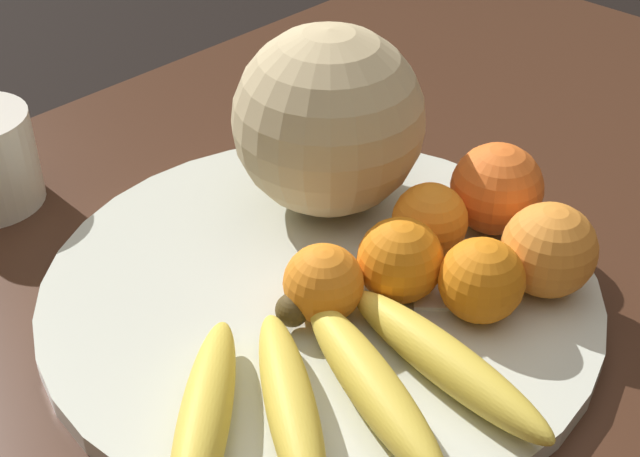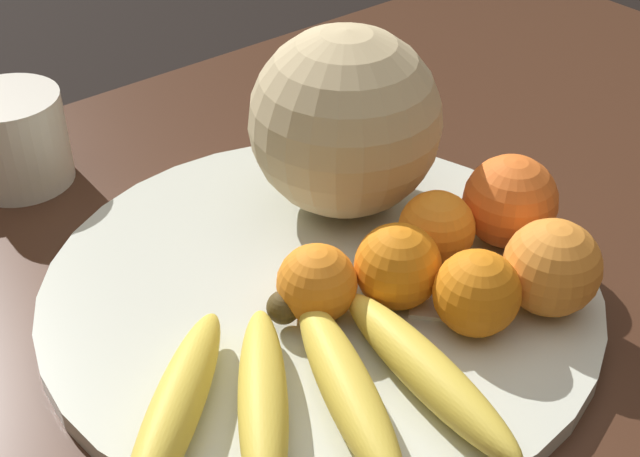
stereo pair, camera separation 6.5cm
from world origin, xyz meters
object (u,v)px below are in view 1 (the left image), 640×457
object	(u,v)px
orange_front_left	(498,190)
orange_mid_center	(549,250)
melon	(329,121)
produce_tag	(431,278)
orange_front_right	(481,280)
orange_back_right	(323,283)
kitchen_table	(313,457)
fruit_bowl	(320,289)
orange_top_small	(430,221)
orange_back_left	(397,259)
banana_bunch	(332,390)

from	to	relation	value
orange_front_left	orange_mid_center	bearing A→B (deg)	-118.19
melon	produce_tag	size ratio (longest dim) A/B	2.10
orange_front_left	orange_front_right	distance (m)	0.11
orange_back_right	produce_tag	xyz separation A→B (m)	(0.09, -0.03, -0.03)
kitchen_table	produce_tag	bearing A→B (deg)	-3.35
orange_back_right	produce_tag	distance (m)	0.10
fruit_bowl	melon	bearing A→B (deg)	40.58
fruit_bowl	orange_top_small	size ratio (longest dim) A/B	7.10
orange_front_left	orange_front_right	size ratio (longest dim) A/B	1.21
orange_front_right	orange_top_small	size ratio (longest dim) A/B	1.04
orange_back_left	produce_tag	xyz separation A→B (m)	(0.03, -0.01, -0.03)
kitchen_table	orange_front_right	size ratio (longest dim) A/B	23.77
orange_back_right	orange_top_small	distance (m)	0.11
orange_front_left	orange_front_right	world-z (taller)	orange_front_left
kitchen_table	produce_tag	size ratio (longest dim) A/B	19.73
fruit_bowl	melon	size ratio (longest dim) A/B	2.69
banana_bunch	fruit_bowl	bearing A→B (deg)	165.02
orange_back_left	orange_mid_center	bearing A→B (deg)	-42.84
kitchen_table	orange_back_left	distance (m)	0.17
fruit_bowl	orange_front_right	xyz separation A→B (m)	(0.05, -0.11, 0.04)
banana_bunch	melon	bearing A→B (deg)	161.82
orange_front_right	orange_back_left	bearing A→B (deg)	111.89
orange_mid_center	orange_back_right	world-z (taller)	orange_mid_center
orange_back_left	orange_front_left	bearing A→B (deg)	-2.03
kitchen_table	orange_front_right	xyz separation A→B (m)	(0.11, -0.06, 0.14)
fruit_bowl	produce_tag	size ratio (longest dim) A/B	5.66
orange_back_left	melon	bearing A→B (deg)	66.41
orange_back_right	produce_tag	world-z (taller)	orange_back_right
orange_mid_center	produce_tag	world-z (taller)	orange_mid_center
orange_front_right	orange_back_left	xyz separation A→B (m)	(-0.02, 0.06, 0.00)
fruit_bowl	melon	distance (m)	0.14
orange_front_right	produce_tag	world-z (taller)	orange_front_right
produce_tag	fruit_bowl	bearing A→B (deg)	93.94
orange_front_right	orange_back_left	distance (m)	0.06
kitchen_table	orange_back_right	xyz separation A→B (m)	(0.04, 0.02, 0.13)
banana_bunch	orange_back_left	world-z (taller)	orange_back_left
orange_back_right	banana_bunch	bearing A→B (deg)	-132.55
orange_front_right	kitchen_table	bearing A→B (deg)	154.21
orange_mid_center	produce_tag	distance (m)	0.09
banana_bunch	kitchen_table	bearing A→B (deg)	176.64
banana_bunch	orange_back_left	bearing A→B (deg)	138.89
produce_tag	melon	bearing A→B (deg)	38.33
orange_front_right	orange_back_left	world-z (taller)	orange_back_left
melon	orange_back_left	bearing A→B (deg)	-113.59
orange_back_right	orange_top_small	size ratio (longest dim) A/B	0.97
melon	orange_front_right	distance (m)	0.19
fruit_bowl	orange_front_left	distance (m)	0.17
melon	orange_front_left	bearing A→B (deg)	-61.68
orange_back_right	orange_front_left	bearing A→B (deg)	-8.38
fruit_bowl	orange_back_right	xyz separation A→B (m)	(-0.02, -0.03, 0.04)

